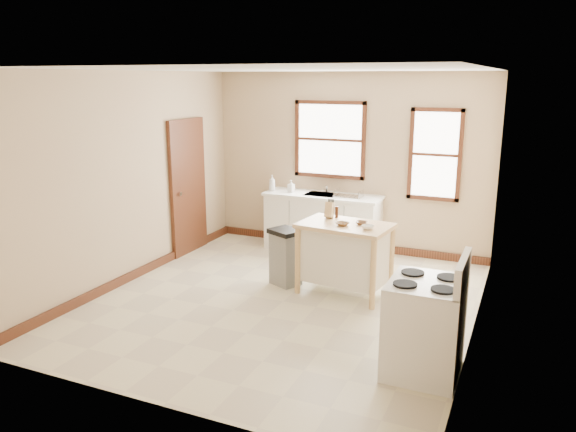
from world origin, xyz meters
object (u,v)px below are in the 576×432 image
at_px(bowl_a, 343,224).
at_px(gas_stove, 425,314).
at_px(kitchen_island, 345,259).
at_px(bowl_c, 368,227).
at_px(knife_block, 329,211).
at_px(trash_bin, 286,257).
at_px(dish_rack, 349,194).
at_px(pepper_grinder, 337,212).
at_px(bowl_b, 361,223).
at_px(soap_bottle_a, 272,183).
at_px(soap_bottle_b, 291,186).

bearing_deg(bowl_a, gas_stove, -49.14).
height_order(kitchen_island, bowl_c, bowl_c).
bearing_deg(knife_block, trash_bin, -160.76).
relative_size(dish_rack, knife_block, 2.04).
distance_m(pepper_grinder, trash_bin, 0.91).
relative_size(bowl_b, gas_stove, 0.13).
distance_m(kitchen_island, trash_bin, 0.82).
relative_size(kitchen_island, bowl_c, 7.47).
xyz_separation_m(bowl_a, trash_bin, (-0.81, 0.08, -0.56)).
bearing_deg(pepper_grinder, dish_rack, 100.83).
height_order(knife_block, bowl_a, knife_block).
distance_m(bowl_b, trash_bin, 1.16).
xyz_separation_m(soap_bottle_a, bowl_c, (2.07, -1.67, -0.10)).
relative_size(knife_block, bowl_b, 1.35).
distance_m(soap_bottle_b, kitchen_island, 2.19).
height_order(pepper_grinder, bowl_c, pepper_grinder).
bearing_deg(kitchen_island, knife_block, 151.99).
height_order(knife_block, trash_bin, knife_block).
xyz_separation_m(bowl_a, gas_stove, (1.32, -1.52, -0.36)).
xyz_separation_m(knife_block, bowl_c, (0.62, -0.34, -0.08)).
distance_m(bowl_a, gas_stove, 2.04).
bearing_deg(soap_bottle_b, bowl_c, -33.13).
xyz_separation_m(kitchen_island, trash_bin, (-0.82, -0.02, -0.08)).
relative_size(soap_bottle_b, knife_block, 0.97).
bearing_deg(bowl_a, knife_block, 133.74).
bearing_deg(gas_stove, kitchen_island, 129.01).
height_order(bowl_c, gas_stove, gas_stove).
bearing_deg(pepper_grinder, trash_bin, -155.40).
height_order(soap_bottle_b, trash_bin, soap_bottle_b).
relative_size(dish_rack, gas_stove, 0.35).
bearing_deg(pepper_grinder, knife_block, -140.90).
bearing_deg(soap_bottle_b, trash_bin, -57.96).
height_order(dish_rack, pepper_grinder, pepper_grinder).
bearing_deg(dish_rack, pepper_grinder, -76.68).
height_order(soap_bottle_b, dish_rack, soap_bottle_b).
height_order(soap_bottle_a, kitchen_island, soap_bottle_a).
xyz_separation_m(kitchen_island, bowl_b, (0.19, 0.05, 0.48)).
bearing_deg(gas_stove, bowl_b, 123.78).
bearing_deg(bowl_a, kitchen_island, 85.55).
relative_size(bowl_a, trash_bin, 0.21).
distance_m(soap_bottle_a, trash_bin, 1.92).
distance_m(bowl_a, bowl_c, 0.34).
distance_m(soap_bottle_b, bowl_b, 2.22).
relative_size(dish_rack, bowl_c, 2.70).
relative_size(soap_bottle_a, pepper_grinder, 1.75).
distance_m(soap_bottle_a, soap_bottle_b, 0.32).
relative_size(soap_bottle_b, trash_bin, 0.25).
distance_m(knife_block, bowl_a, 0.41).
distance_m(trash_bin, gas_stove, 2.67).
distance_m(knife_block, bowl_c, 0.71).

